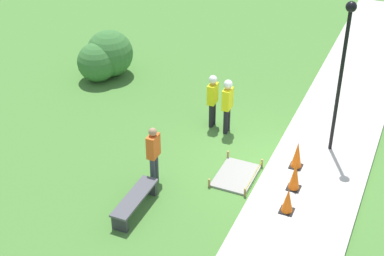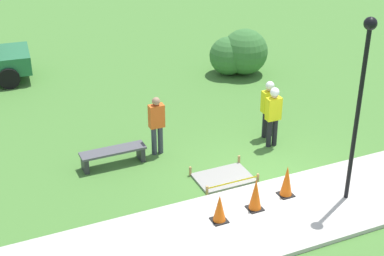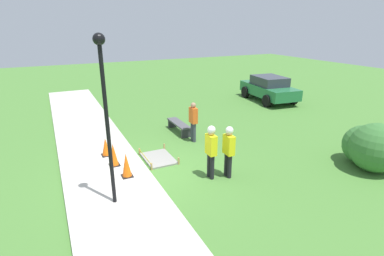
{
  "view_description": "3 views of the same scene",
  "coord_description": "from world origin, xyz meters",
  "px_view_note": "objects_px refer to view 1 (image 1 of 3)",
  "views": [
    {
      "loc": [
        -12.85,
        -3.3,
        9.43
      ],
      "look_at": [
        -0.45,
        2.1,
        0.89
      ],
      "focal_mm": 55.0,
      "sensor_mm": 36.0,
      "label": 1
    },
    {
      "loc": [
        -6.72,
        -10.44,
        7.78
      ],
      "look_at": [
        -1.07,
        2.19,
        0.73
      ],
      "focal_mm": 55.0,
      "sensor_mm": 36.0,
      "label": 2
    },
    {
      "loc": [
        8.39,
        -2.55,
        4.62
      ],
      "look_at": [
        -1.38,
        2.19,
        0.8
      ],
      "focal_mm": 28.0,
      "sensor_mm": 36.0,
      "label": 3
    }
  ],
  "objects_px": {
    "park_bench": "(135,201)",
    "worker_supervisor": "(227,102)",
    "lamppost_near": "(343,59)",
    "traffic_cone_far_patch": "(295,176)",
    "worker_assistant": "(213,97)",
    "traffic_cone_near_patch": "(288,201)",
    "bystander_in_orange_shirt": "(154,152)",
    "traffic_cone_sidewalk_edge": "(297,155)"
  },
  "relations": [
    {
      "from": "traffic_cone_sidewalk_edge",
      "to": "bystander_in_orange_shirt",
      "type": "xyz_separation_m",
      "value": [
        -1.97,
        3.26,
        0.44
      ]
    },
    {
      "from": "worker_supervisor",
      "to": "bystander_in_orange_shirt",
      "type": "height_order",
      "value": "worker_supervisor"
    },
    {
      "from": "park_bench",
      "to": "lamppost_near",
      "type": "bearing_deg",
      "value": -40.44
    },
    {
      "from": "worker_supervisor",
      "to": "worker_assistant",
      "type": "distance_m",
      "value": 0.56
    },
    {
      "from": "traffic_cone_near_patch",
      "to": "worker_supervisor",
      "type": "bearing_deg",
      "value": 42.34
    },
    {
      "from": "traffic_cone_sidewalk_edge",
      "to": "traffic_cone_near_patch",
      "type": "bearing_deg",
      "value": -171.67
    },
    {
      "from": "park_bench",
      "to": "worker_supervisor",
      "type": "xyz_separation_m",
      "value": [
        4.28,
        -0.77,
        0.71
      ]
    },
    {
      "from": "traffic_cone_far_patch",
      "to": "lamppost_near",
      "type": "relative_size",
      "value": 0.18
    },
    {
      "from": "traffic_cone_near_patch",
      "to": "worker_assistant",
      "type": "height_order",
      "value": "worker_assistant"
    },
    {
      "from": "traffic_cone_near_patch",
      "to": "traffic_cone_far_patch",
      "type": "bearing_deg",
      "value": 5.0
    },
    {
      "from": "worker_assistant",
      "to": "lamppost_near",
      "type": "bearing_deg",
      "value": -89.59
    },
    {
      "from": "bystander_in_orange_shirt",
      "to": "worker_assistant",
      "type": "bearing_deg",
      "value": -6.19
    },
    {
      "from": "bystander_in_orange_shirt",
      "to": "worker_supervisor",
      "type": "bearing_deg",
      "value": -16.16
    },
    {
      "from": "park_bench",
      "to": "bystander_in_orange_shirt",
      "type": "relative_size",
      "value": 1.04
    },
    {
      "from": "worker_supervisor",
      "to": "park_bench",
      "type": "bearing_deg",
      "value": 169.79
    },
    {
      "from": "park_bench",
      "to": "bystander_in_orange_shirt",
      "type": "bearing_deg",
      "value": 4.7
    },
    {
      "from": "traffic_cone_far_patch",
      "to": "park_bench",
      "type": "height_order",
      "value": "traffic_cone_far_patch"
    },
    {
      "from": "traffic_cone_near_patch",
      "to": "worker_assistant",
      "type": "relative_size",
      "value": 0.4
    },
    {
      "from": "traffic_cone_far_patch",
      "to": "worker_assistant",
      "type": "distance_m",
      "value": 3.82
    },
    {
      "from": "worker_supervisor",
      "to": "lamppost_near",
      "type": "xyz_separation_m",
      "value": [
        0.2,
        -3.04,
        1.87
      ]
    },
    {
      "from": "lamppost_near",
      "to": "traffic_cone_near_patch",
      "type": "bearing_deg",
      "value": 173.14
    },
    {
      "from": "traffic_cone_sidewalk_edge",
      "to": "worker_assistant",
      "type": "distance_m",
      "value": 3.2
    },
    {
      "from": "traffic_cone_far_patch",
      "to": "lamppost_near",
      "type": "bearing_deg",
      "value": -11.86
    },
    {
      "from": "park_bench",
      "to": "worker_supervisor",
      "type": "height_order",
      "value": "worker_supervisor"
    },
    {
      "from": "park_bench",
      "to": "worker_assistant",
      "type": "bearing_deg",
      "value": -3.12
    },
    {
      "from": "traffic_cone_near_patch",
      "to": "lamppost_near",
      "type": "distance_m",
      "value": 4.0
    },
    {
      "from": "traffic_cone_far_patch",
      "to": "worker_supervisor",
      "type": "relative_size",
      "value": 0.45
    },
    {
      "from": "park_bench",
      "to": "traffic_cone_far_patch",
      "type": "bearing_deg",
      "value": -55.67
    },
    {
      "from": "traffic_cone_near_patch",
      "to": "lamppost_near",
      "type": "height_order",
      "value": "lamppost_near"
    },
    {
      "from": "traffic_cone_near_patch",
      "to": "bystander_in_orange_shirt",
      "type": "bearing_deg",
      "value": 91.44
    },
    {
      "from": "traffic_cone_far_patch",
      "to": "bystander_in_orange_shirt",
      "type": "height_order",
      "value": "bystander_in_orange_shirt"
    },
    {
      "from": "worker_assistant",
      "to": "lamppost_near",
      "type": "relative_size",
      "value": 0.39
    },
    {
      "from": "park_bench",
      "to": "lamppost_near",
      "type": "height_order",
      "value": "lamppost_near"
    },
    {
      "from": "traffic_cone_far_patch",
      "to": "traffic_cone_sidewalk_edge",
      "type": "distance_m",
      "value": 0.96
    },
    {
      "from": "worker_supervisor",
      "to": "bystander_in_orange_shirt",
      "type": "bearing_deg",
      "value": 163.84
    },
    {
      "from": "park_bench",
      "to": "worker_assistant",
      "type": "xyz_separation_m",
      "value": [
        4.45,
        -0.24,
        0.67
      ]
    },
    {
      "from": "traffic_cone_sidewalk_edge",
      "to": "worker_assistant",
      "type": "xyz_separation_m",
      "value": [
        1.22,
        2.92,
        0.5
      ]
    },
    {
      "from": "traffic_cone_far_patch",
      "to": "park_bench",
      "type": "xyz_separation_m",
      "value": [
        -2.29,
        3.35,
        -0.17
      ]
    },
    {
      "from": "traffic_cone_near_patch",
      "to": "worker_assistant",
      "type": "bearing_deg",
      "value": 45.87
    },
    {
      "from": "traffic_cone_far_patch",
      "to": "park_bench",
      "type": "distance_m",
      "value": 4.07
    },
    {
      "from": "traffic_cone_far_patch",
      "to": "worker_assistant",
      "type": "relative_size",
      "value": 0.46
    },
    {
      "from": "traffic_cone_near_patch",
      "to": "park_bench",
      "type": "height_order",
      "value": "traffic_cone_near_patch"
    }
  ]
}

